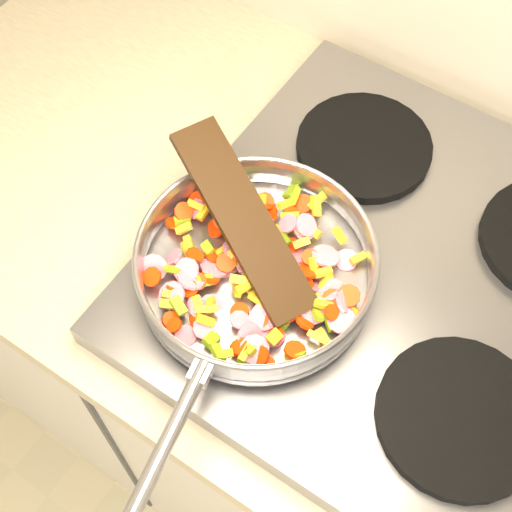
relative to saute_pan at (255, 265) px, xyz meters
The scene contains 7 objects.
cooktop 0.20m from the saute_pan, 39.63° to the left, with size 0.60×0.60×0.04m, color #939399.
grate_fl 0.04m from the saute_pan, 66.40° to the right, with size 0.19×0.19×0.02m, color black.
grate_fr 0.29m from the saute_pan, ahead, with size 0.19×0.19×0.02m, color black.
grate_bl 0.27m from the saute_pan, 88.32° to the left, with size 0.19×0.19×0.02m, color black.
saute_pan is the anchor object (origin of this frame).
vegetable_heap 0.01m from the saute_pan, 73.23° to the right, with size 0.28×0.27×0.05m.
wooden_spatula 0.06m from the saute_pan, 141.48° to the left, with size 0.27×0.06×0.01m, color black.
Camera 1 is at (-0.61, 1.19, 1.73)m, focal length 50.00 mm.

